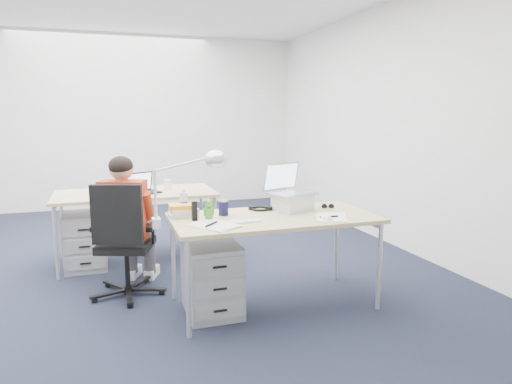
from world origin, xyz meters
TOP-DOWN VIEW (x-y plane):
  - floor at (0.00, 0.00)m, footprint 7.00×7.00m
  - room at (0.00, 0.00)m, footprint 6.02×7.02m
  - desk_near at (1.06, -1.02)m, footprint 1.60×0.80m
  - desk_far at (0.10, 0.48)m, footprint 1.60×0.80m
  - office_chair at (-0.06, -0.47)m, footprint 0.78×0.78m
  - seated_person at (-0.01, -0.31)m, footprint 0.53×0.71m
  - drawer_pedestal_near at (0.56, -1.01)m, footprint 0.40×0.50m
  - drawer_pedestal_far at (-0.41, 0.42)m, footprint 0.40×0.50m
  - silver_laptop at (1.29, -0.86)m, footprint 0.44×0.39m
  - wireless_keyboard at (0.79, -1.14)m, footprint 0.25×0.12m
  - computer_mouse at (1.39, -1.28)m, footprint 0.08×0.12m
  - headphones at (1.04, -0.76)m, footprint 0.25×0.22m
  - can_koozie at (0.69, -0.87)m, footprint 0.09×0.09m
  - water_bottle at (0.40, -0.75)m, footprint 0.08×0.08m
  - bear_figurine at (0.55, -0.99)m, footprint 0.09×0.08m
  - book_stack at (0.38, -0.82)m, footprint 0.27×0.24m
  - cordless_phone at (0.44, -0.98)m, footprint 0.04×0.03m
  - papers_left at (0.54, -1.19)m, footprint 0.37×0.40m
  - papers_right at (1.45, -1.23)m, footprint 0.33×0.37m
  - sunglasses at (1.61, -0.87)m, footprint 0.12×0.07m
  - desk_lamp at (0.31, -1.10)m, footprint 0.50×0.20m
  - dark_laptop at (0.18, 0.38)m, footprint 0.40×0.39m
  - far_cup at (0.44, 0.57)m, footprint 0.10×0.10m
  - far_papers at (-0.05, 0.63)m, footprint 0.28×0.33m

SIDE VIEW (x-z plane):
  - floor at x=0.00m, z-range 0.00..0.00m
  - drawer_pedestal_near at x=0.56m, z-range 0.00..0.55m
  - drawer_pedestal_far at x=-0.41m, z-range 0.00..0.55m
  - office_chair at x=-0.06m, z-range -0.21..0.77m
  - seated_person at x=-0.01m, z-range 0.00..1.18m
  - desk_near at x=1.06m, z-range 0.32..1.05m
  - desk_far at x=0.10m, z-range 0.32..1.05m
  - far_papers at x=-0.05m, z-range 0.73..0.74m
  - papers_right at x=1.45m, z-range 0.73..0.74m
  - papers_left at x=0.54m, z-range 0.73..0.74m
  - wireless_keyboard at x=0.79m, z-range 0.73..0.74m
  - sunglasses at x=1.61m, z-range 0.73..0.76m
  - headphones at x=1.04m, z-range 0.73..0.76m
  - computer_mouse at x=1.39m, z-range 0.73..0.77m
  - book_stack at x=0.38m, z-range 0.73..0.83m
  - far_cup at x=0.44m, z-range 0.73..0.84m
  - can_koozie at x=0.69m, z-range 0.73..0.85m
  - cordless_phone at x=0.44m, z-range 0.73..0.88m
  - bear_figurine at x=0.55m, z-range 0.73..0.89m
  - water_bottle at x=0.40m, z-range 0.73..0.94m
  - dark_laptop at x=0.18m, z-range 0.73..0.95m
  - silver_laptop at x=1.29m, z-range 0.73..1.11m
  - desk_lamp at x=0.31m, z-range 0.73..1.29m
  - room at x=0.00m, z-range 0.31..3.12m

